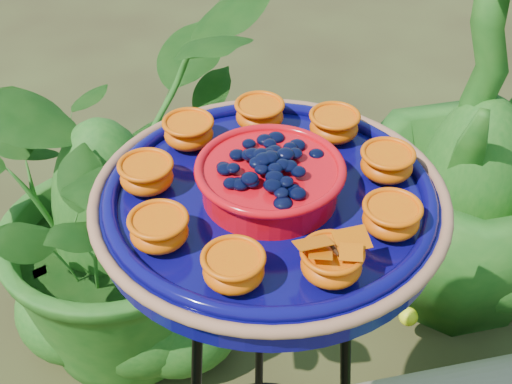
% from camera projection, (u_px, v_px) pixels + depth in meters
% --- Properties ---
extents(tripod_stand, '(0.35, 0.36, 0.90)m').
position_uv_depth(tripod_stand, '(267.00, 379.00, 1.20)').
color(tripod_stand, black).
rests_on(tripod_stand, ground).
extents(feeder_dish, '(0.48, 0.48, 0.11)m').
position_uv_depth(feeder_dish, '(270.00, 196.00, 0.95)').
color(feeder_dish, '#090650').
rests_on(feeder_dish, tripod_stand).
extents(shrub_back_left, '(1.03, 1.08, 0.94)m').
position_uv_depth(shrub_back_left, '(107.00, 193.00, 1.71)').
color(shrub_back_left, '#1A5416').
rests_on(shrub_back_left, ground).
extents(shrub_back_right, '(0.86, 0.86, 1.10)m').
position_uv_depth(shrub_back_right, '(485.00, 126.00, 1.79)').
color(shrub_back_right, '#1A5416').
rests_on(shrub_back_right, ground).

